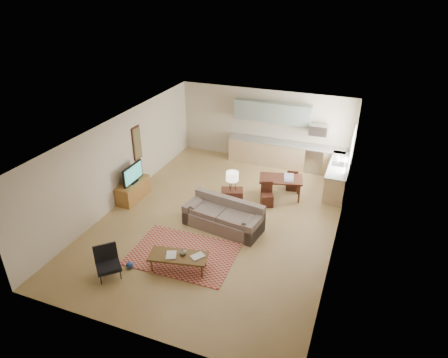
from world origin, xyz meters
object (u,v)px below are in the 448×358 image
at_px(console_table, 232,201).
at_px(tv_credenza, 133,190).
at_px(dining_table, 280,188).
at_px(sofa, 223,215).
at_px(coffee_table, 179,262).
at_px(armchair, 108,264).

bearing_deg(console_table, tv_credenza, 167.46).
distance_m(console_table, dining_table, 1.78).
distance_m(sofa, console_table, 0.88).
relative_size(tv_credenza, console_table, 1.73).
height_order(coffee_table, tv_credenza, tv_credenza).
height_order(sofa, tv_credenza, sofa).
bearing_deg(coffee_table, dining_table, 60.04).
xyz_separation_m(sofa, dining_table, (1.07, 2.26, -0.06)).
bearing_deg(console_table, dining_table, 31.30).
relative_size(sofa, armchair, 3.17).
height_order(tv_credenza, dining_table, dining_table).
relative_size(armchair, tv_credenza, 0.56).
distance_m(sofa, tv_credenza, 3.27).
bearing_deg(armchair, coffee_table, -15.43).
relative_size(tv_credenza, dining_table, 0.96).
relative_size(sofa, coffee_table, 1.63).
distance_m(coffee_table, tv_credenza, 3.84).
relative_size(coffee_table, console_table, 1.88).
xyz_separation_m(tv_credenza, dining_table, (4.29, 1.77, 0.04)).
xyz_separation_m(sofa, coffee_table, (-0.35, -2.05, -0.19)).
bearing_deg(console_table, sofa, -105.65).
relative_size(sofa, console_table, 3.07).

